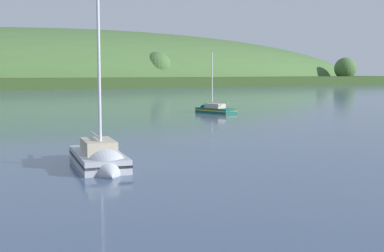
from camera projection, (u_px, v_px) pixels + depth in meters
far_shoreline_hill at (78, 85)px, 255.01m from camera, size 452.07×139.01×54.30m
sailboat_near_mooring at (212, 111)px, 78.74m from camera, size 4.56×7.52×10.15m
sailboat_midwater_white at (101, 163)px, 33.03m from camera, size 3.65×8.83×12.19m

